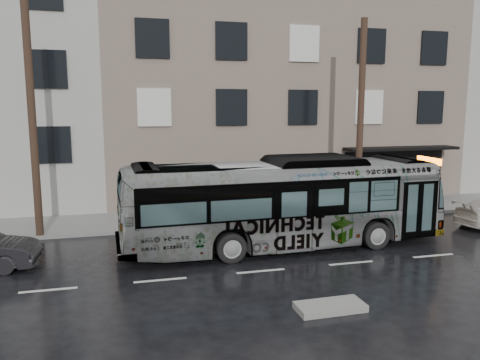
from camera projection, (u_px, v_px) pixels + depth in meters
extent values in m
plane|color=black|center=(241.00, 249.00, 17.44)|extent=(120.00, 120.00, 0.00)
cube|color=gray|center=(216.00, 217.00, 22.12)|extent=(90.00, 3.60, 0.15)
cube|color=#77695B|center=(268.00, 102.00, 29.96)|extent=(20.00, 12.00, 11.00)
cylinder|color=#3E2A1F|center=(360.00, 120.00, 21.46)|extent=(0.30, 0.30, 9.00)
cylinder|color=#3E2A1F|center=(32.00, 122.00, 18.06)|extent=(0.30, 0.30, 9.00)
cylinder|color=slate|center=(379.00, 189.00, 22.24)|extent=(0.06, 0.06, 2.40)
imported|color=#B2B2B2|center=(283.00, 203.00, 17.43)|extent=(12.26, 3.26, 3.39)
cube|color=gray|center=(330.00, 307.00, 12.17)|extent=(1.81, 0.83, 0.18)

